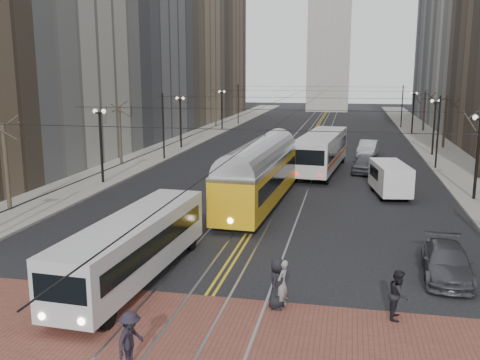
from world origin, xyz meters
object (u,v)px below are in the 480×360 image
at_px(pedestrian_a, 277,283).
at_px(transit_bus, 135,249).
at_px(sedan_parked, 447,262).
at_px(pedestrian_d, 130,340).
at_px(cargo_van, 390,180).
at_px(rear_bus, 322,153).
at_px(pedestrian_b, 282,284).
at_px(sedan_grey, 365,163).
at_px(sedan_silver, 368,149).
at_px(pedestrian_c, 398,294).
at_px(streetcar, 260,180).

bearing_deg(pedestrian_a, transit_bus, 88.89).
height_order(sedan_parked, pedestrian_d, pedestrian_d).
bearing_deg(transit_bus, cargo_van, 60.64).
xyz_separation_m(rear_bus, pedestrian_b, (0.10, -28.25, -0.74)).
distance_m(rear_bus, sedan_grey, 3.90).
relative_size(transit_bus, pedestrian_b, 5.83).
relative_size(sedan_parked, pedestrian_a, 2.46).
bearing_deg(pedestrian_d, pedestrian_a, -25.23).
relative_size(rear_bus, sedan_silver, 2.57).
height_order(sedan_grey, pedestrian_c, pedestrian_c).
relative_size(sedan_parked, pedestrian_c, 2.66).
xyz_separation_m(transit_bus, pedestrian_b, (6.45, -1.50, -0.42)).
height_order(rear_bus, pedestrian_d, rear_bus).
bearing_deg(pedestrian_d, cargo_van, -8.69).
relative_size(sedan_parked, pedestrian_b, 2.56).
height_order(sedan_grey, pedestrian_d, pedestrian_d).
relative_size(rear_bus, sedan_parked, 2.70).
height_order(pedestrian_a, pedestrian_c, pedestrian_a).
distance_m(transit_bus, pedestrian_d, 7.00).
distance_m(sedan_grey, sedan_silver, 9.28).
distance_m(sedan_silver, pedestrian_a, 38.13).
relative_size(pedestrian_b, pedestrian_d, 1.06).
height_order(sedan_silver, sedan_parked, sedan_silver).
height_order(sedan_parked, pedestrian_a, pedestrian_a).
height_order(rear_bus, pedestrian_b, rear_bus).
relative_size(cargo_van, sedan_parked, 1.10).
relative_size(pedestrian_a, pedestrian_c, 1.08).
bearing_deg(pedestrian_c, sedan_grey, 9.92).
height_order(streetcar, pedestrian_c, streetcar).
xyz_separation_m(sedan_grey, sedan_parked, (2.87, -24.16, -0.13)).
xyz_separation_m(streetcar, pedestrian_c, (7.63, -15.34, -0.77)).
distance_m(streetcar, cargo_van, 9.73).
distance_m(rear_bus, cargo_van, 9.94).
distance_m(pedestrian_a, pedestrian_d, 6.23).
relative_size(streetcar, pedestrian_c, 7.92).
bearing_deg(sedan_silver, cargo_van, -78.66).
xyz_separation_m(streetcar, sedan_silver, (7.62, 22.54, -0.86)).
xyz_separation_m(cargo_van, sedan_grey, (-1.48, 8.78, -0.35)).
bearing_deg(pedestrian_c, pedestrian_b, 98.92).
bearing_deg(pedestrian_a, cargo_van, -2.74).
distance_m(sedan_silver, pedestrian_c, 37.88).
height_order(streetcar, cargo_van, streetcar).
relative_size(sedan_silver, sedan_parked, 1.05).
bearing_deg(cargo_van, pedestrian_d, -118.98).
xyz_separation_m(sedan_grey, pedestrian_b, (-3.69, -28.61, 0.13)).
bearing_deg(pedestrian_b, pedestrian_d, -24.83).
xyz_separation_m(transit_bus, cargo_van, (11.61, 18.33, -0.20)).
bearing_deg(pedestrian_b, pedestrian_c, 103.05).
distance_m(transit_bus, sedan_parked, 13.35).
bearing_deg(sedan_parked, pedestrian_a, -142.79).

